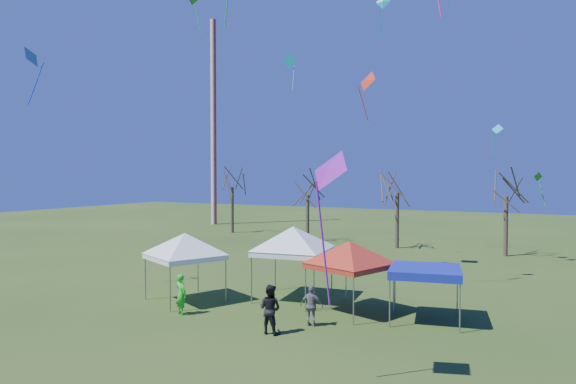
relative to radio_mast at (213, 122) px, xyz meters
The scene contains 20 objects.
ground 45.78m from the radio_mast, 50.53° to the right, with size 140.00×140.00×0.00m, color #294716.
radio_mast is the anchor object (origin of this frame).
tree_0 11.45m from the radio_mast, 42.77° to the right, with size 3.83×3.83×8.44m.
tree_1 20.72m from the radio_mast, 28.48° to the right, with size 3.42×3.42×7.54m.
tree_2 28.08m from the radio_mast, 20.57° to the right, with size 3.71×3.71×8.18m.
tree_3 36.04m from the radio_mast, 16.31° to the right, with size 3.59×3.59×7.91m.
tent_white_west 39.65m from the radio_mast, 56.19° to the right, with size 4.08×4.08×3.83m.
tent_white_mid 40.06m from the radio_mast, 48.42° to the right, with size 4.67×4.67×4.15m.
tent_red 43.13m from the radio_mast, 45.95° to the right, with size 3.96×3.96×3.70m.
tent_blue 45.46m from the radio_mast, 42.68° to the right, with size 3.39×3.39×2.26m.
person_grey 45.13m from the radio_mast, 48.95° to the right, with size 0.96×0.40×1.64m, color slate.
person_green 42.53m from the radio_mast, 56.12° to the right, with size 0.65×0.43×1.78m, color green.
person_dark 45.68m from the radio_mast, 51.34° to the right, with size 0.93×0.72×1.91m, color black.
kite_19 36.46m from the radio_mast, 21.96° to the right, with size 0.88×0.66×2.13m.
kite_18 38.49m from the radio_mast, 40.75° to the right, with size 0.81×0.35×2.09m.
kite_14 36.19m from the radio_mast, 69.17° to the right, with size 1.33×1.02×3.11m.
kite_2 21.49m from the radio_mast, 36.44° to the right, with size 1.33×0.75×3.20m.
kite_11 33.37m from the radio_mast, 37.21° to the right, with size 1.63×1.42×3.17m.
kite_22 38.76m from the radio_mast, 18.45° to the right, with size 0.86×0.84×2.41m.
kite_5 50.06m from the radio_mast, 50.39° to the right, with size 1.69×1.49×4.56m.
Camera 1 is at (9.35, -17.59, 6.17)m, focal length 32.00 mm.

